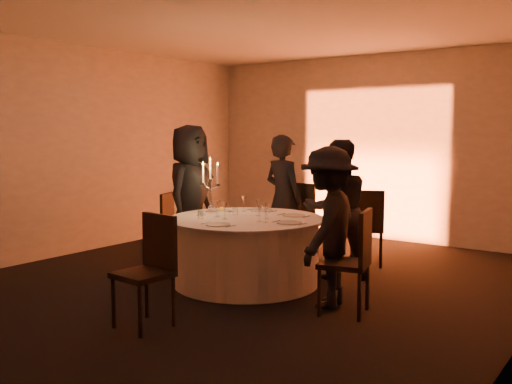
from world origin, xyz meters
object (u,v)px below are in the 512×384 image
Objects in this scene: chair_right at (353,256)px; chair_back_left at (305,216)px; guest_back_left at (283,198)px; coffee_cup at (201,213)px; guest_back_right at (337,209)px; chair_left at (174,221)px; banquet_table at (246,250)px; guest_left at (190,196)px; guest_right at (328,227)px; chair_back_right at (367,223)px; chair_front at (150,263)px; candelabra at (210,194)px.

chair_back_left is at bearing -151.75° from chair_right.
guest_back_left is 15.60× the size of coffee_cup.
chair_left is at bearing -36.35° from guest_back_right.
coffee_cup is at bearing -108.02° from chair_right.
chair_back_left is (-0.06, 1.43, 0.22)m from banquet_table.
guest_left reaches higher than chair_left.
guest_right is (1.45, -1.41, -0.05)m from guest_back_left.
guest_back_left is at bearing -58.76° from guest_left.
chair_back_left is at bearing 73.55° from coffee_cup.
chair_front is (-0.63, -3.27, 0.00)m from chair_back_right.
chair_back_left is 1.06× the size of chair_back_right.
chair_left is 3.29m from chair_right.
banquet_table is 1.08× the size of guest_back_right.
guest_right is at bearing -7.49° from candelabra.
guest_left is (-1.29, 1.97, 0.35)m from chair_front.
guest_left is at bearing 127.88° from chair_front.
guest_left is 1.08× the size of guest_back_left.
banquet_table is 0.70m from coffee_cup.
chair_back_right is 9.17× the size of coffee_cup.
guest_right is (0.41, -1.81, 0.24)m from chair_back_right.
guest_back_right is 1.11m from guest_right.
candelabra is at bearing 88.73° from guest_back_left.
chair_right is 1.01× the size of chair_front.
chair_back_left reaches higher than coffee_cup.
guest_right is (-0.33, 0.12, 0.23)m from chair_right.
guest_back_left is at bearing 76.42° from candelabra.
banquet_table is 0.83m from candelabra.
chair_front is at bearing -67.47° from candelabra.
chair_left is 1.36m from coffee_cup.
coffee_cup is at bearing -142.92° from guest_left.
chair_front reaches higher than chair_left.
guest_back_left reaches higher than guest_back_right.
banquet_table is 1.56m from chair_right.
guest_left is 1.26m from guest_back_left.
guest_right reaches higher than candelabra.
chair_back_right is 1.00× the size of chair_front.
guest_back_right reaches higher than chair_back_left.
guest_right is (2.32, -0.51, -0.11)m from guest_left.
guest_back_left reaches higher than coffee_cup.
chair_right is 0.63× the size of guest_right.
guest_back_right reaches higher than guest_right.
banquet_table is at bearing 99.81° from chair_front.
chair_left is 1.83m from chair_back_left.
guest_left is (-1.07, -1.13, 0.32)m from chair_back_left.
guest_back_right is (0.75, 0.82, 0.45)m from banquet_table.
guest_back_left is at bearing 50.67° from chair_back_left.
guest_left is at bearing 165.15° from banquet_table.
guest_back_left is 1.23m from candelabra.
chair_front is at bearing -160.45° from chair_left.
guest_right is 2.37× the size of candelabra.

